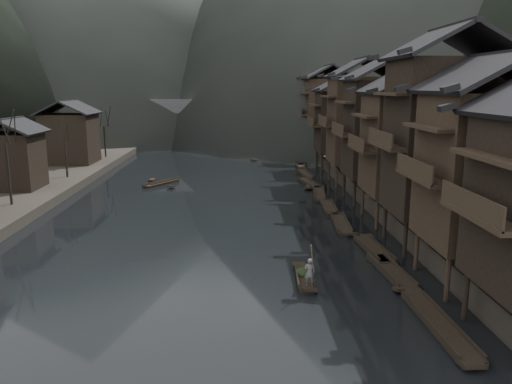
{
  "coord_description": "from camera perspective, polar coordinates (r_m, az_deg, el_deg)",
  "views": [
    {
      "loc": [
        2.91,
        -28.43,
        11.5
      ],
      "look_at": [
        4.43,
        13.91,
        2.5
      ],
      "focal_mm": 35.0,
      "sensor_mm": 36.0,
      "label": 1
    }
  ],
  "objects": [
    {
      "name": "water",
      "position": [
        30.8,
        -7.43,
        -10.04
      ],
      "size": [
        300.0,
        300.0,
        0.0
      ],
      "primitive_type": "plane",
      "color": "black",
      "rests_on": "ground"
    },
    {
      "name": "right_bank",
      "position": [
        76.32,
        22.87,
        3.07
      ],
      "size": [
        40.0,
        200.0,
        1.8
      ],
      "primitive_type": "cube",
      "color": "#2D2823",
      "rests_on": "ground"
    },
    {
      "name": "stilt_houses",
      "position": [
        50.24,
        14.74,
        8.59
      ],
      "size": [
        9.0,
        67.6,
        15.77
      ],
      "color": "black",
      "rests_on": "ground"
    },
    {
      "name": "moored_sampans",
      "position": [
        54.05,
        7.57,
        -0.17
      ],
      "size": [
        2.96,
        66.96,
        0.47
      ],
      "color": "black",
      "rests_on": "water"
    },
    {
      "name": "midriver_boats",
      "position": [
        76.4,
        -3.15,
        3.48
      ],
      "size": [
        16.0,
        33.98,
        0.45
      ],
      "color": "black",
      "rests_on": "water"
    },
    {
      "name": "stone_bridge",
      "position": [
        100.67,
        -3.75,
        8.33
      ],
      "size": [
        40.0,
        6.0,
        9.0
      ],
      "color": "#4C4C4F",
      "rests_on": "ground"
    },
    {
      "name": "hero_sampan",
      "position": [
        30.76,
        5.54,
        -9.61
      ],
      "size": [
        1.17,
        4.56,
        0.43
      ],
      "color": "black",
      "rests_on": "water"
    },
    {
      "name": "cargo_heap",
      "position": [
        30.76,
        5.49,
        -8.56
      ],
      "size": [
        1.0,
        1.31,
        0.6
      ],
      "primitive_type": "ellipsoid",
      "color": "black",
      "rests_on": "hero_sampan"
    },
    {
      "name": "boatman",
      "position": [
        28.91,
        6.17,
        -8.74
      ],
      "size": [
        0.71,
        0.55,
        1.73
      ],
      "primitive_type": "imported",
      "rotation": [
        0.0,
        0.0,
        2.9
      ],
      "color": "slate",
      "rests_on": "hero_sampan"
    },
    {
      "name": "bamboo_pole",
      "position": [
        28.09,
        6.69,
        -3.51
      ],
      "size": [
        0.78,
        2.62,
        3.73
      ],
      "primitive_type": "cylinder",
      "rotation": [
        0.62,
        0.0,
        -0.27
      ],
      "color": "#8C7A51",
      "rests_on": "boatman"
    }
  ]
}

